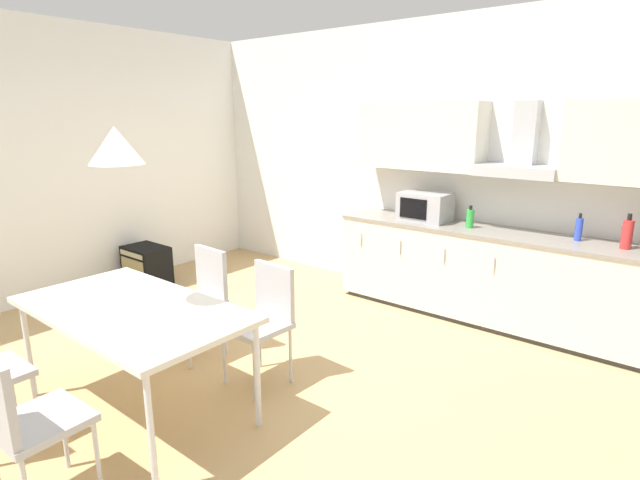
# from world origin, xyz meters

# --- Properties ---
(ground_plane) EXTENTS (8.53, 7.38, 0.02)m
(ground_plane) POSITION_xyz_m (0.00, 0.00, -0.01)
(ground_plane) COLOR tan
(wall_back) EXTENTS (6.83, 0.10, 2.86)m
(wall_back) POSITION_xyz_m (0.00, 2.51, 1.43)
(wall_back) COLOR white
(wall_back) RESTS_ON ground_plane
(wall_left) EXTENTS (0.10, 5.91, 2.86)m
(wall_left) POSITION_xyz_m (-2.89, 0.00, 1.43)
(wall_left) COLOR white
(wall_left) RESTS_ON ground_plane
(kitchen_counter) EXTENTS (3.28, 0.63, 0.88)m
(kitchen_counter) POSITION_xyz_m (1.12, 2.16, 0.44)
(kitchen_counter) COLOR #333333
(kitchen_counter) RESTS_ON ground_plane
(backsplash_tile) EXTENTS (3.26, 0.02, 0.45)m
(backsplash_tile) POSITION_xyz_m (1.12, 2.45, 1.11)
(backsplash_tile) COLOR silver
(backsplash_tile) RESTS_ON kitchen_counter
(upper_wall_cabinets) EXTENTS (3.26, 0.40, 0.66)m
(upper_wall_cabinets) POSITION_xyz_m (1.12, 2.29, 1.70)
(upper_wall_cabinets) COLOR silver
(microwave) EXTENTS (0.48, 0.35, 0.28)m
(microwave) POSITION_xyz_m (0.28, 2.16, 1.02)
(microwave) COLOR #ADADB2
(microwave) RESTS_ON kitchen_counter
(bottle_blue) EXTENTS (0.06, 0.06, 0.23)m
(bottle_blue) POSITION_xyz_m (1.68, 2.22, 0.98)
(bottle_blue) COLOR blue
(bottle_blue) RESTS_ON kitchen_counter
(bottle_red) EXTENTS (0.08, 0.08, 0.28)m
(bottle_red) POSITION_xyz_m (2.03, 2.17, 1.00)
(bottle_red) COLOR red
(bottle_red) RESTS_ON kitchen_counter
(bottle_green) EXTENTS (0.07, 0.07, 0.21)m
(bottle_green) POSITION_xyz_m (0.77, 2.12, 0.97)
(bottle_green) COLOR green
(bottle_green) RESTS_ON kitchen_counter
(dining_table) EXTENTS (1.59, 0.86, 0.74)m
(dining_table) POSITION_xyz_m (-0.24, -0.77, 0.69)
(dining_table) COLOR silver
(dining_table) RESTS_ON ground_plane
(chair_far_left) EXTENTS (0.43, 0.43, 0.87)m
(chair_far_left) POSITION_xyz_m (-0.59, 0.04, 0.53)
(chair_far_left) COLOR #B2B2B7
(chair_far_left) RESTS_ON ground_plane
(chair_far_right) EXTENTS (0.42, 0.42, 0.87)m
(chair_far_right) POSITION_xyz_m (0.12, 0.04, 0.53)
(chair_far_right) COLOR #B2B2B7
(chair_far_right) RESTS_ON ground_plane
(chair_near_right) EXTENTS (0.42, 0.42, 0.87)m
(chair_near_right) POSITION_xyz_m (0.12, -1.58, 0.53)
(chair_near_right) COLOR #B2B2B7
(chair_near_right) RESTS_ON ground_plane
(guitar_amp) EXTENTS (0.52, 0.37, 0.44)m
(guitar_amp) POSITION_xyz_m (-2.49, 0.72, 0.22)
(guitar_amp) COLOR black
(guitar_amp) RESTS_ON ground_plane
(pendant_lamp) EXTENTS (0.32, 0.32, 0.22)m
(pendant_lamp) POSITION_xyz_m (-0.24, -0.77, 1.74)
(pendant_lamp) COLOR silver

